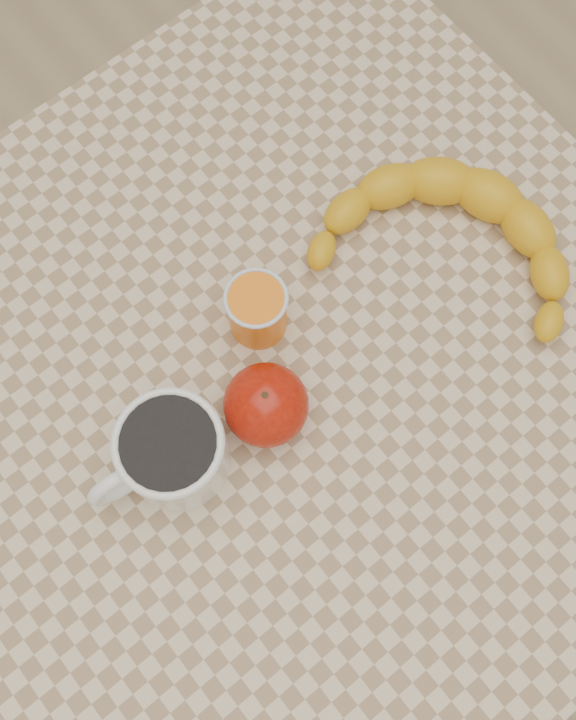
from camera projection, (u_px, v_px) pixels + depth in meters
ground at (288, 479)px, 1.50m from camera, size 3.00×3.00×0.00m
table at (288, 388)px, 0.87m from camera, size 0.80×0.80×0.75m
coffee_mug at (170, 452)px, 0.72m from camera, size 0.14×0.11×0.08m
orange_juice_glass at (257, 310)px, 0.76m from camera, size 0.06×0.06×0.07m
apple at (266, 405)px, 0.74m from camera, size 0.08×0.08×0.07m
banana at (455, 244)px, 0.80m from camera, size 0.43×0.46×0.05m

